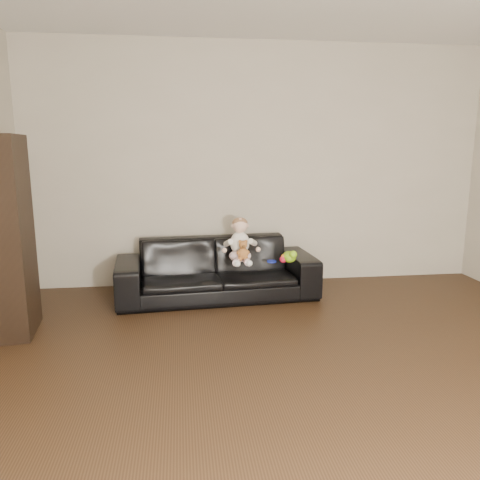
{
  "coord_description": "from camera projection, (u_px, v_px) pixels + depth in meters",
  "views": [
    {
      "loc": [
        -0.86,
        -2.33,
        1.51
      ],
      "look_at": [
        -0.29,
        2.15,
        0.6
      ],
      "focal_mm": 35.0,
      "sensor_mm": 36.0,
      "label": 1
    }
  ],
  "objects": [
    {
      "name": "floor",
      "position": [
        338.0,
        415.0,
        2.67
      ],
      "size": [
        5.5,
        5.5,
        0.0
      ],
      "primitive_type": "plane",
      "color": "#342112",
      "rests_on": "ground"
    },
    {
      "name": "wall_back",
      "position": [
        259.0,
        166.0,
        5.09
      ],
      "size": [
        5.0,
        0.0,
        5.0
      ],
      "primitive_type": "plane",
      "rotation": [
        1.57,
        0.0,
        0.0
      ],
      "color": "#B4AA97",
      "rests_on": "ground"
    },
    {
      "name": "sofa",
      "position": [
        217.0,
        269.0,
        4.74
      ],
      "size": [
        2.04,
        0.92,
        0.58
      ],
      "primitive_type": "imported",
      "rotation": [
        0.0,
        0.0,
        0.07
      ],
      "color": "black",
      "rests_on": "floor"
    },
    {
      "name": "cabinet",
      "position": [
        1.0,
        237.0,
        3.7
      ],
      "size": [
        0.46,
        0.59,
        1.6
      ],
      "primitive_type": "cube",
      "rotation": [
        0.0,
        0.0,
        0.1
      ],
      "color": "black",
      "rests_on": "floor"
    },
    {
      "name": "baby",
      "position": [
        240.0,
        243.0,
        4.61
      ],
      "size": [
        0.31,
        0.38,
        0.44
      ],
      "rotation": [
        0.0,
        0.0,
        -0.12
      ],
      "color": "#FCD5DD",
      "rests_on": "sofa"
    },
    {
      "name": "teddy_bear",
      "position": [
        243.0,
        250.0,
        4.49
      ],
      "size": [
        0.12,
        0.12,
        0.19
      ],
      "rotation": [
        0.0,
        0.0,
        -0.22
      ],
      "color": "#A86630",
      "rests_on": "sofa"
    },
    {
      "name": "toy_green",
      "position": [
        289.0,
        257.0,
        4.62
      ],
      "size": [
        0.16,
        0.18,
        0.11
      ],
      "primitive_type": "ellipsoid",
      "rotation": [
        0.0,
        0.0,
        -0.12
      ],
      "color": "#91D519",
      "rests_on": "sofa"
    },
    {
      "name": "toy_rattle",
      "position": [
        283.0,
        259.0,
        4.6
      ],
      "size": [
        0.08,
        0.08,
        0.07
      ],
      "primitive_type": "sphere",
      "rotation": [
        0.0,
        0.0,
        0.12
      ],
      "color": "red",
      "rests_on": "sofa"
    },
    {
      "name": "toy_blue_disc",
      "position": [
        272.0,
        261.0,
        4.64
      ],
      "size": [
        0.09,
        0.09,
        0.01
      ],
      "primitive_type": "cylinder",
      "rotation": [
        0.0,
        0.0,
        -0.01
      ],
      "color": "#1727BB",
      "rests_on": "sofa"
    }
  ]
}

